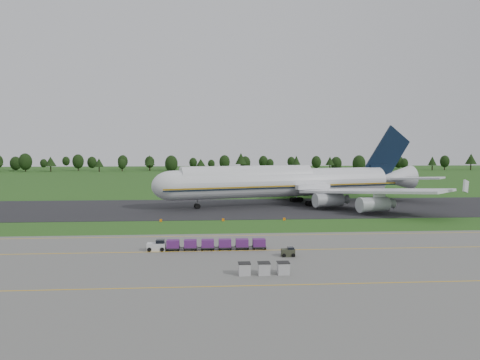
{
  "coord_description": "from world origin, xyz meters",
  "views": [
    {
      "loc": [
        -2.17,
        -91.5,
        15.64
      ],
      "look_at": [
        4.62,
        2.0,
        9.08
      ],
      "focal_mm": 35.0,
      "sensor_mm": 36.0,
      "label": 1
    }
  ],
  "objects": [
    {
      "name": "tree_line",
      "position": [
        -16.85,
        221.46,
        6.2
      ],
      "size": [
        525.62,
        20.67,
        11.93
      ],
      "color": "black",
      "rests_on": "ground"
    },
    {
      "name": "apron",
      "position": [
        0.0,
        -34.0,
        0.03
      ],
      "size": [
        300.0,
        52.0,
        0.06
      ],
      "primitive_type": "cube",
      "color": "#63635E",
      "rests_on": "ground"
    },
    {
      "name": "utility_cart",
      "position": [
        9.48,
        -26.17,
        0.57
      ],
      "size": [
        1.92,
        1.33,
        1.05
      ],
      "color": "#303324",
      "rests_on": "apron"
    },
    {
      "name": "uld_row",
      "position": [
        4.83,
        -35.48,
        0.81
      ],
      "size": [
        6.32,
        1.52,
        1.5
      ],
      "color": "#ADADAD",
      "rests_on": "apron"
    },
    {
      "name": "aircraft",
      "position": [
        20.16,
        34.11,
        6.31
      ],
      "size": [
        78.61,
        74.02,
        22.1
      ],
      "color": "silver",
      "rests_on": "ground"
    },
    {
      "name": "taxiway",
      "position": [
        0.0,
        28.0,
        0.04
      ],
      "size": [
        300.0,
        40.0,
        0.08
      ],
      "primitive_type": "cube",
      "color": "black",
      "rests_on": "ground"
    },
    {
      "name": "apron_markings",
      "position": [
        0.0,
        -26.98,
        0.06
      ],
      "size": [
        300.0,
        30.2,
        0.01
      ],
      "color": "#EEAF0E",
      "rests_on": "apron"
    },
    {
      "name": "baggage_train",
      "position": [
        -2.33,
        -21.08,
        0.92
      ],
      "size": [
        18.05,
        1.64,
        1.57
      ],
      "color": "silver",
      "rests_on": "apron"
    },
    {
      "name": "ground",
      "position": [
        0.0,
        0.0,
        0.0
      ],
      "size": [
        600.0,
        600.0,
        0.0
      ],
      "primitive_type": "plane",
      "color": "#245118",
      "rests_on": "ground"
    },
    {
      "name": "edge_markers",
      "position": [
        1.38,
        6.8,
        0.27
      ],
      "size": [
        26.71,
        0.3,
        0.6
      ],
      "color": "orange",
      "rests_on": "ground"
    }
  ]
}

